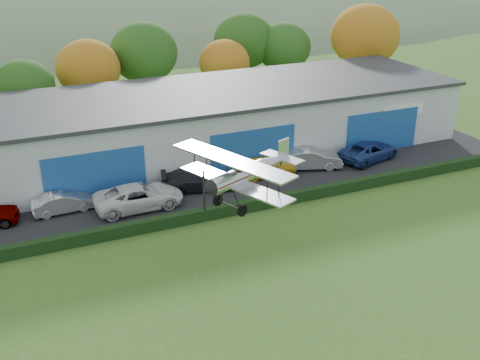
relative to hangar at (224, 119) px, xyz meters
name	(u,v)px	position (x,y,z in m)	size (l,w,h in m)	color
apron	(234,182)	(-2.00, -6.98, -2.63)	(48.00, 9.00, 0.05)	black
hedge	(262,203)	(-2.00, -11.78, -2.26)	(46.00, 0.60, 0.80)	black
hangar	(224,119)	(0.00, 0.00, 0.00)	(40.60, 12.60, 5.30)	#B2B7BC
tree_belt	(136,60)	(-4.15, 12.64, 2.95)	(75.70, 13.22, 10.12)	#3D2614
distant_hills	(25,60)	(-9.38, 112.02, -15.70)	(430.00, 196.00, 56.00)	#4C6642
car_1	(64,202)	(-14.42, -6.96, -1.92)	(1.45, 4.15, 1.37)	silver
car_2	(139,197)	(-9.65, -8.42, -1.77)	(2.78, 6.03, 1.68)	silver
car_3	(199,179)	(-4.83, -7.14, -1.81)	(2.23, 5.49, 1.59)	black
car_4	(266,166)	(0.68, -6.95, -1.82)	(1.85, 4.61, 1.57)	gold
car_5	(310,158)	(4.50, -6.95, -1.78)	(1.76, 5.04, 1.66)	silver
car_6	(369,151)	(9.90, -7.31, -1.84)	(2.55, 5.53, 1.54)	navy
biplane	(245,172)	(-6.14, -18.17, 3.24)	(6.68, 7.37, 2.81)	silver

